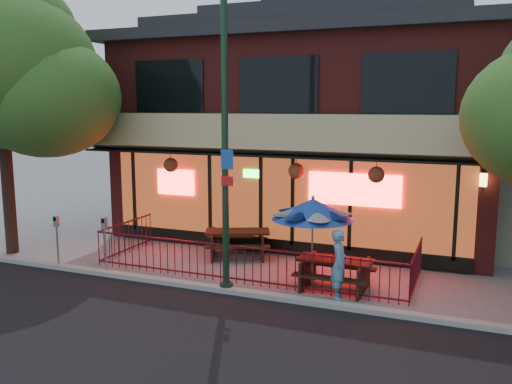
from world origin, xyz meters
TOP-DOWN VIEW (x-y plane):
  - ground at (0.00, 0.00)m, footprint 80.00×80.00m
  - curb at (0.00, -0.50)m, footprint 80.00×0.25m
  - restaurant_building at (0.00, 7.11)m, footprint 12.96×9.49m
  - patio_fence at (0.00, 0.50)m, footprint 8.44×2.62m
  - street_light at (0.00, -0.40)m, footprint 0.43×0.32m
  - street_tree_left at (-7.46, 0.39)m, footprint 5.60×5.60m
  - picnic_table_left at (-0.95, 2.40)m, footprint 2.27×2.05m
  - picnic_table_right at (2.39, 0.70)m, footprint 1.81×1.40m
  - patio_umbrella at (1.81, 0.70)m, footprint 2.00×1.99m
  - pedestrian at (2.63, 0.10)m, footprint 0.48×0.65m
  - parking_meter_near at (-3.51, -0.40)m, footprint 0.15×0.14m
  - parking_meter_far at (-5.03, -0.48)m, footprint 0.14×0.13m

SIDE VIEW (x-z plane):
  - ground at x=0.00m, z-range 0.00..0.00m
  - curb at x=0.00m, z-range 0.00..0.12m
  - picnic_table_right at x=2.39m, z-range 0.12..0.88m
  - picnic_table_left at x=-0.95m, z-range 0.12..0.92m
  - patio_fence at x=0.00m, z-range 0.13..1.13m
  - pedestrian at x=2.63m, z-range 0.00..1.63m
  - parking_meter_far at x=-5.03m, z-range 0.26..1.74m
  - parking_meter_near at x=-3.51m, z-range 0.27..1.81m
  - patio_umbrella at x=1.81m, z-range 0.81..3.09m
  - street_light at x=0.00m, z-range -0.35..6.65m
  - restaurant_building at x=0.00m, z-range 0.10..8.15m
  - street_tree_left at x=-7.46m, z-range 1.64..9.70m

